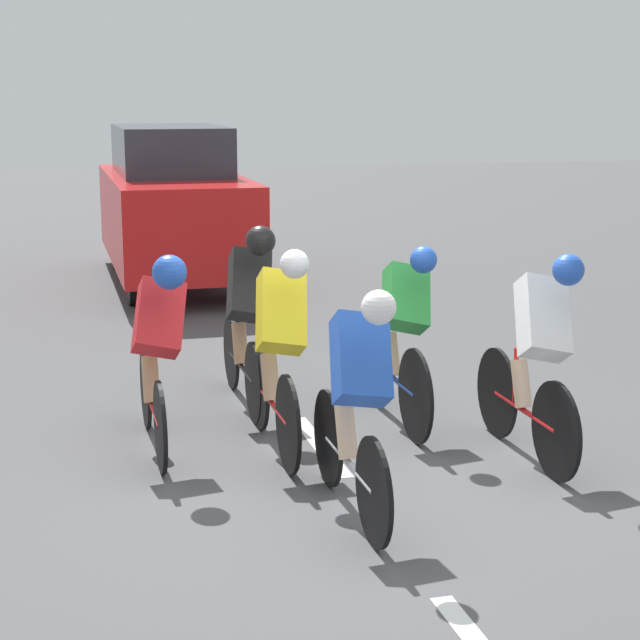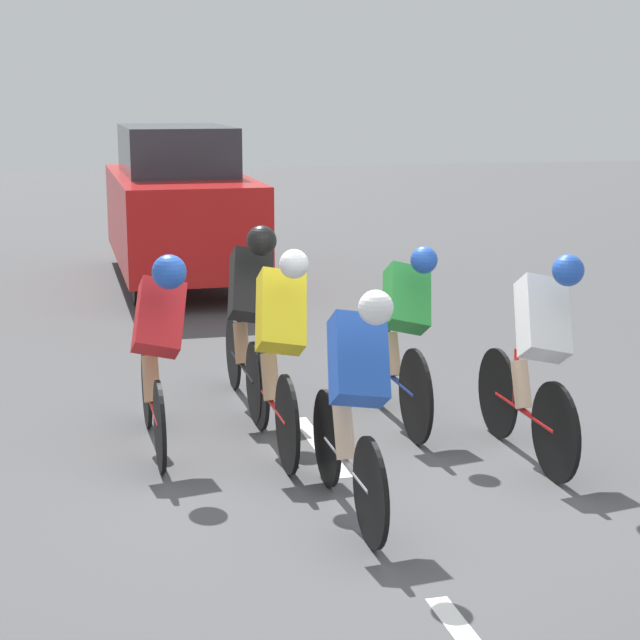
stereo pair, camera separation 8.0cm
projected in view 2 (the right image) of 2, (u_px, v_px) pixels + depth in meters
ground_plane at (352, 488)px, 7.05m from camera, size 60.00×60.00×0.00m
lane_stripe_mid at (320, 445)px, 7.89m from camera, size 0.12×1.40×0.01m
lane_stripe_far at (245, 347)px, 10.93m from camera, size 0.12×1.40×0.01m
cyclist_black at (249, 309)px, 8.69m from camera, size 0.42×1.67×1.54m
cyclist_green at (402, 333)px, 8.24m from camera, size 0.43×1.73×1.44m
cyclist_red at (158, 345)px, 7.61m from camera, size 0.43×1.68×1.47m
cyclist_yellow at (278, 347)px, 7.60m from camera, size 0.41×1.70×1.52m
cyclist_blue at (355, 398)px, 6.41m from camera, size 0.40×1.66×1.46m
cyclist_white at (537, 353)px, 7.41m from camera, size 0.43×1.65×1.51m
support_car at (179, 205)px, 14.41m from camera, size 1.70×4.48×2.11m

